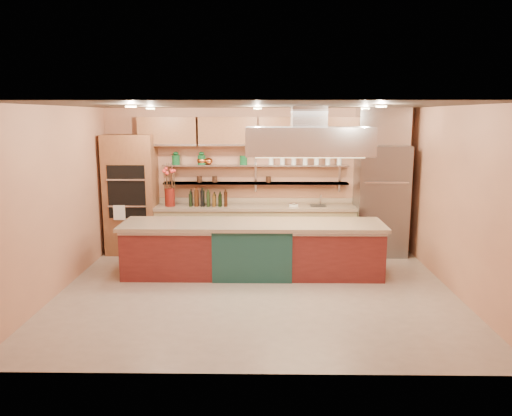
{
  "coord_description": "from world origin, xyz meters",
  "views": [
    {
      "loc": [
        0.1,
        -7.3,
        2.66
      ],
      "look_at": [
        -0.02,
        1.0,
        1.11
      ],
      "focal_mm": 35.0,
      "sensor_mm": 36.0,
      "label": 1
    }
  ],
  "objects_px": {
    "kitchen_scale": "(294,204)",
    "copper_kettle": "(209,161)",
    "refrigerator": "(381,201)",
    "island": "(253,249)",
    "green_canister": "(243,160)",
    "flower_vase": "(170,197)"
  },
  "relations": [
    {
      "from": "refrigerator",
      "to": "green_canister",
      "type": "relative_size",
      "value": 12.16
    },
    {
      "from": "flower_vase",
      "to": "kitchen_scale",
      "type": "relative_size",
      "value": 2.07
    },
    {
      "from": "flower_vase",
      "to": "kitchen_scale",
      "type": "xyz_separation_m",
      "value": [
        2.38,
        0.0,
        -0.12
      ]
    },
    {
      "from": "refrigerator",
      "to": "kitchen_scale",
      "type": "height_order",
      "value": "refrigerator"
    },
    {
      "from": "green_canister",
      "to": "refrigerator",
      "type": "bearing_deg",
      "value": -4.99
    },
    {
      "from": "kitchen_scale",
      "to": "green_canister",
      "type": "relative_size",
      "value": 0.96
    },
    {
      "from": "kitchen_scale",
      "to": "copper_kettle",
      "type": "xyz_separation_m",
      "value": [
        -1.65,
        0.22,
        0.8
      ]
    },
    {
      "from": "flower_vase",
      "to": "refrigerator",
      "type": "bearing_deg",
      "value": -0.14
    },
    {
      "from": "island",
      "to": "copper_kettle",
      "type": "distance_m",
      "value": 2.22
    },
    {
      "from": "green_canister",
      "to": "kitchen_scale",
      "type": "bearing_deg",
      "value": -12.78
    },
    {
      "from": "copper_kettle",
      "to": "green_canister",
      "type": "height_order",
      "value": "green_canister"
    },
    {
      "from": "copper_kettle",
      "to": "green_canister",
      "type": "relative_size",
      "value": 0.94
    },
    {
      "from": "refrigerator",
      "to": "island",
      "type": "relative_size",
      "value": 0.49
    },
    {
      "from": "refrigerator",
      "to": "copper_kettle",
      "type": "xyz_separation_m",
      "value": [
        -3.31,
        0.23,
        0.73
      ]
    },
    {
      "from": "flower_vase",
      "to": "copper_kettle",
      "type": "bearing_deg",
      "value": 16.65
    },
    {
      "from": "island",
      "to": "kitchen_scale",
      "type": "distance_m",
      "value": 1.61
    },
    {
      "from": "refrigerator",
      "to": "copper_kettle",
      "type": "bearing_deg",
      "value": 176.03
    },
    {
      "from": "island",
      "to": "kitchen_scale",
      "type": "height_order",
      "value": "kitchen_scale"
    },
    {
      "from": "refrigerator",
      "to": "flower_vase",
      "type": "height_order",
      "value": "refrigerator"
    },
    {
      "from": "copper_kettle",
      "to": "green_canister",
      "type": "distance_m",
      "value": 0.68
    },
    {
      "from": "refrigerator",
      "to": "copper_kettle",
      "type": "relative_size",
      "value": 12.92
    },
    {
      "from": "refrigerator",
      "to": "island",
      "type": "height_order",
      "value": "refrigerator"
    }
  ]
}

